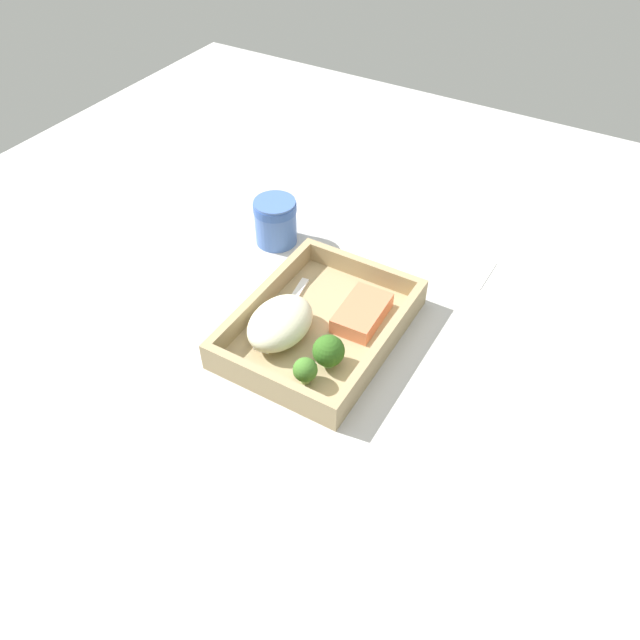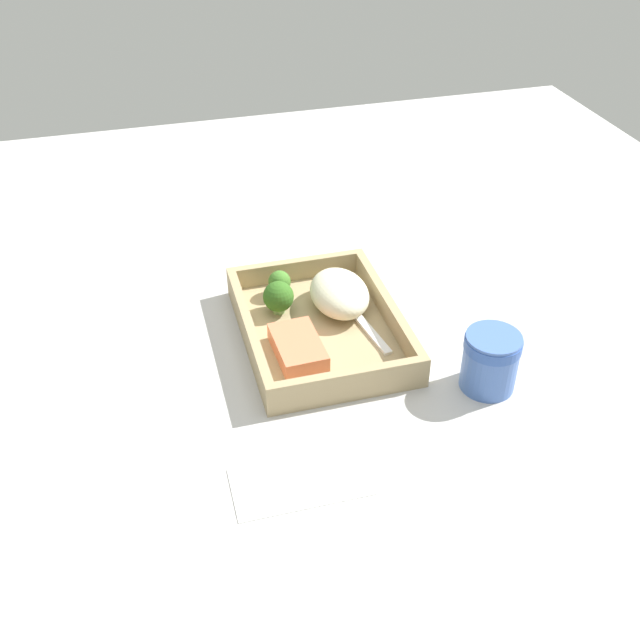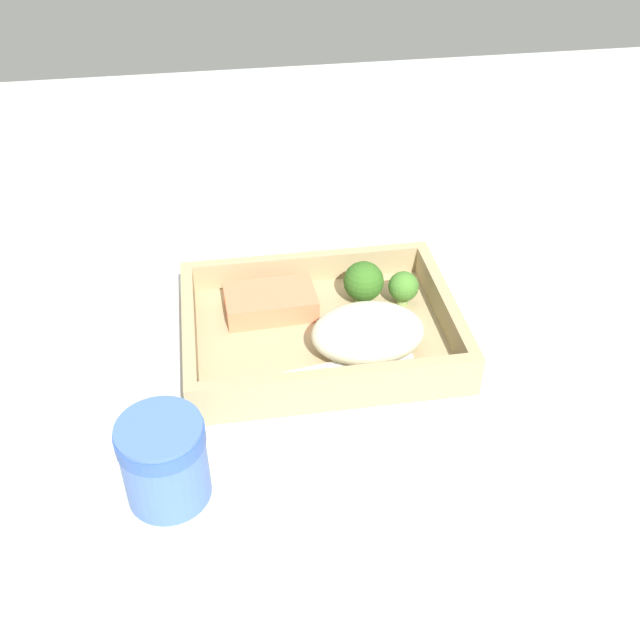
% 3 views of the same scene
% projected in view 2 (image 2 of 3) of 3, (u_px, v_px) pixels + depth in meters
% --- Properties ---
extents(ground_plane, '(1.60, 1.60, 0.02)m').
position_uv_depth(ground_plane, '(320.00, 342.00, 1.01)').
color(ground_plane, '#B7B5B3').
extents(takeout_tray, '(0.27, 0.20, 0.01)m').
position_uv_depth(takeout_tray, '(320.00, 333.00, 1.00)').
color(takeout_tray, tan).
rests_on(takeout_tray, ground_plane).
extents(tray_rim, '(0.27, 0.20, 0.03)m').
position_uv_depth(tray_rim, '(320.00, 320.00, 0.99)').
color(tray_rim, tan).
rests_on(tray_rim, takeout_tray).
extents(salmon_fillet, '(0.09, 0.06, 0.02)m').
position_uv_depth(salmon_fillet, '(298.00, 348.00, 0.94)').
color(salmon_fillet, '#E47952').
rests_on(salmon_fillet, takeout_tray).
extents(mashed_potatoes, '(0.11, 0.08, 0.05)m').
position_uv_depth(mashed_potatoes, '(339.00, 293.00, 1.02)').
color(mashed_potatoes, beige).
rests_on(mashed_potatoes, takeout_tray).
extents(broccoli_floret_1, '(0.04, 0.04, 0.05)m').
position_uv_depth(broccoli_floret_1, '(278.00, 297.00, 1.01)').
color(broccoli_floret_1, '#76A35B').
rests_on(broccoli_floret_1, takeout_tray).
extents(broccoli_floret_2, '(0.03, 0.03, 0.04)m').
position_uv_depth(broccoli_floret_2, '(280.00, 282.00, 1.05)').
color(broccoli_floret_2, '#80A057').
rests_on(broccoli_floret_2, takeout_tray).
extents(fork, '(0.16, 0.04, 0.00)m').
position_uv_depth(fork, '(357.00, 316.00, 1.02)').
color(fork, white).
rests_on(fork, takeout_tray).
extents(paper_cup, '(0.07, 0.07, 0.08)m').
position_uv_depth(paper_cup, '(491.00, 359.00, 0.90)').
color(paper_cup, '#466AB5').
rests_on(paper_cup, ground_plane).
extents(receipt_slip, '(0.08, 0.15, 0.00)m').
position_uv_depth(receipt_slip, '(300.00, 481.00, 0.80)').
color(receipt_slip, white).
rests_on(receipt_slip, ground_plane).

